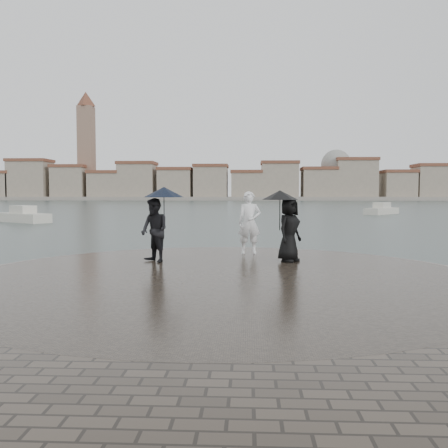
{
  "coord_description": "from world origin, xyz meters",
  "views": [
    {
      "loc": [
        0.62,
        -7.78,
        2.22
      ],
      "look_at": [
        0.0,
        4.8,
        1.45
      ],
      "focal_mm": 40.0,
      "sensor_mm": 36.0,
      "label": 1
    }
  ],
  "objects": [
    {
      "name": "quay_tip",
      "position": [
        0.0,
        3.5,
        0.18
      ],
      "size": [
        11.9,
        11.9,
        0.36
      ],
      "primitive_type": "cylinder",
      "color": "#2D261E",
      "rests_on": "ground"
    },
    {
      "name": "far_skyline",
      "position": [
        -6.29,
        160.71,
        5.61
      ],
      "size": [
        260.0,
        20.0,
        37.0
      ],
      "color": "gray",
      "rests_on": "ground"
    },
    {
      "name": "visitor_left",
      "position": [
        -1.86,
        5.61,
        1.5
      ],
      "size": [
        1.34,
        1.19,
        2.04
      ],
      "color": "black",
      "rests_on": "quay_tip"
    },
    {
      "name": "boats",
      "position": [
        8.1,
        39.59,
        0.38
      ],
      "size": [
        48.61,
        21.45,
        1.5
      ],
      "color": "beige",
      "rests_on": "ground"
    },
    {
      "name": "kerb_ring",
      "position": [
        0.0,
        3.5,
        0.16
      ],
      "size": [
        12.5,
        12.5,
        0.32
      ],
      "primitive_type": "cylinder",
      "color": "gray",
      "rests_on": "ground"
    },
    {
      "name": "statue",
      "position": [
        0.65,
        7.62,
        1.32
      ],
      "size": [
        0.73,
        0.51,
        1.93
      ],
      "primitive_type": "imported",
      "rotation": [
        0.0,
        0.0,
        0.07
      ],
      "color": "white",
      "rests_on": "quay_tip"
    },
    {
      "name": "ground",
      "position": [
        0.0,
        0.0,
        0.0
      ],
      "size": [
        400.0,
        400.0,
        0.0
      ],
      "primitive_type": "plane",
      "color": "#2B3835",
      "rests_on": "ground"
    },
    {
      "name": "visitor_right",
      "position": [
        1.67,
        5.87,
        1.47
      ],
      "size": [
        1.24,
        1.13,
        1.95
      ],
      "color": "black",
      "rests_on": "quay_tip"
    }
  ]
}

